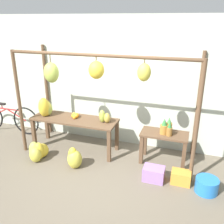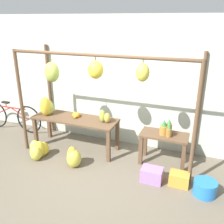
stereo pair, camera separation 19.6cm
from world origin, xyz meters
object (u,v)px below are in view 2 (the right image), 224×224
fruit_crate_white (152,175)px  papaya_pile (105,117)px  banana_pile_ground_right (74,158)px  parked_bicycle (12,116)px  fruit_crate_purple (179,179)px  banana_pile_ground_left (39,150)px  orange_pile (76,115)px  pineapple_cluster (167,128)px  blue_bucket (205,188)px  banana_pile_on_table (47,107)px

fruit_crate_white → papaya_pile: papaya_pile is taller
banana_pile_ground_right → parked_bicycle: bearing=157.9°
parked_bicycle → fruit_crate_purple: bearing=-10.4°
banana_pile_ground_left → fruit_crate_white: (2.36, 0.05, -0.04)m
orange_pile → parked_bicycle: orange_pile is taller
fruit_crate_white → parked_bicycle: bearing=167.4°
orange_pile → pineapple_cluster: 1.93m
blue_bucket → papaya_pile: (-2.03, 0.64, 0.72)m
banana_pile_on_table → pineapple_cluster: 2.58m
fruit_crate_white → orange_pile: bearing=160.5°
parked_bicycle → banana_pile_on_table: bearing=-13.2°
orange_pile → fruit_crate_purple: size_ratio=0.70×
parked_bicycle → fruit_crate_purple: (4.29, -0.79, -0.26)m
banana_pile_ground_right → blue_bucket: 2.41m
banana_pile_ground_left → papaya_pile: bearing=27.9°
orange_pile → fruit_crate_purple: (2.29, -0.58, -0.65)m
orange_pile → banana_pile_ground_right: (0.31, -0.73, -0.59)m
banana_pile_ground_left → pineapple_cluster: bearing=15.7°
pineapple_cluster → blue_bucket: 1.22m
orange_pile → blue_bucket: size_ratio=0.63×
banana_pile_ground_left → banana_pile_ground_right: (0.84, -0.03, 0.01)m
banana_pile_ground_left → fruit_crate_white: banana_pile_ground_left is taller
fruit_crate_white → parked_bicycle: size_ratio=0.21×
blue_bucket → banana_pile_ground_left: bearing=-179.8°
banana_pile_on_table → blue_bucket: bearing=-9.8°
banana_pile_ground_left → fruit_crate_purple: 2.83m
banana_pile_ground_left → blue_bucket: bearing=0.2°
banana_pile_ground_right → pineapple_cluster: bearing=24.1°
banana_pile_ground_right → papaya_pile: papaya_pile is taller
fruit_crate_purple → parked_bicycle: bearing=169.6°
banana_pile_ground_left → fruit_crate_purple: banana_pile_ground_left is taller
banana_pile_on_table → fruit_crate_purple: banana_pile_on_table is taller
fruit_crate_white → fruit_crate_purple: size_ratio=1.11×
pineapple_cluster → papaya_pile: papaya_pile is taller
banana_pile_ground_right → parked_bicycle: (-2.31, 0.94, 0.19)m
parked_bicycle → pineapple_cluster: bearing=-3.1°
banana_pile_ground_left → banana_pile_ground_right: banana_pile_ground_right is taller
banana_pile_ground_left → fruit_crate_purple: (2.82, 0.12, -0.06)m
banana_pile_ground_left → papaya_pile: 1.53m
papaya_pile → banana_pile_ground_right: bearing=-119.0°
orange_pile → pineapple_cluster: bearing=-0.1°
blue_bucket → fruit_crate_purple: 0.44m
banana_pile_ground_right → parked_bicycle: 2.50m
banana_pile_on_table → orange_pile: banana_pile_on_table is taller
banana_pile_on_table → orange_pile: (0.65, 0.10, -0.14)m
banana_pile_ground_right → blue_bucket: banana_pile_ground_right is taller
pineapple_cluster → parked_bicycle: 3.96m
orange_pile → pineapple_cluster: (1.93, -0.00, 0.00)m
orange_pile → blue_bucket: bearing=-14.2°
papaya_pile → banana_pile_ground_left: bearing=-152.1°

